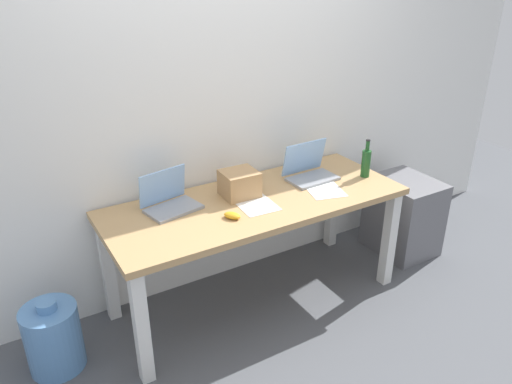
# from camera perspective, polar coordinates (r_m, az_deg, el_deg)

# --- Properties ---
(ground_plane) EXTENTS (8.00, 8.00, 0.00)m
(ground_plane) POSITION_cam_1_polar(r_m,az_deg,el_deg) (3.36, 0.00, -12.03)
(ground_plane) COLOR #515459
(back_wall) EXTENTS (5.20, 0.08, 2.60)m
(back_wall) POSITION_cam_1_polar(r_m,az_deg,el_deg) (3.13, -4.03, 11.57)
(back_wall) COLOR white
(back_wall) RESTS_ON ground
(desk) EXTENTS (1.83, 0.72, 0.73)m
(desk) POSITION_cam_1_polar(r_m,az_deg,el_deg) (3.02, 0.00, -2.46)
(desk) COLOR tan
(desk) RESTS_ON ground
(laptop_left) EXTENTS (0.34, 0.27, 0.22)m
(laptop_left) POSITION_cam_1_polar(r_m,az_deg,el_deg) (2.90, -9.91, -0.97)
(laptop_left) COLOR gray
(laptop_left) RESTS_ON desk
(laptop_right) EXTENTS (0.33, 0.23, 0.24)m
(laptop_right) POSITION_cam_1_polar(r_m,az_deg,el_deg) (3.27, 6.13, 2.50)
(laptop_right) COLOR gray
(laptop_right) RESTS_ON desk
(beer_bottle) EXTENTS (0.06, 0.06, 0.26)m
(beer_bottle) POSITION_cam_1_polar(r_m,az_deg,el_deg) (3.34, 12.51, 3.34)
(beer_bottle) COLOR #1E5123
(beer_bottle) RESTS_ON desk
(computer_mouse) EXTENTS (0.10, 0.12, 0.03)m
(computer_mouse) POSITION_cam_1_polar(r_m,az_deg,el_deg) (2.77, -2.75, -2.72)
(computer_mouse) COLOR gold
(computer_mouse) RESTS_ON desk
(cardboard_box) EXTENTS (0.22, 0.20, 0.16)m
(cardboard_box) POSITION_cam_1_polar(r_m,az_deg,el_deg) (3.00, -1.91, 0.97)
(cardboard_box) COLOR tan
(cardboard_box) RESTS_ON desk
(paper_sheet_center) EXTENTS (0.23, 0.31, 0.00)m
(paper_sheet_center) POSITION_cam_1_polar(r_m,az_deg,el_deg) (2.93, -0.16, -1.31)
(paper_sheet_center) COLOR white
(paper_sheet_center) RESTS_ON desk
(paper_sheet_front_right) EXTENTS (0.28, 0.34, 0.00)m
(paper_sheet_front_right) POSITION_cam_1_polar(r_m,az_deg,el_deg) (3.15, 7.70, 0.41)
(paper_sheet_front_right) COLOR white
(paper_sheet_front_right) RESTS_ON desk
(water_cooler_jug) EXTENTS (0.30, 0.30, 0.43)m
(water_cooler_jug) POSITION_cam_1_polar(r_m,az_deg,el_deg) (2.98, -22.24, -15.22)
(water_cooler_jug) COLOR #598CC6
(water_cooler_jug) RESTS_ON ground
(filing_cabinet) EXTENTS (0.40, 0.48, 0.57)m
(filing_cabinet) POSITION_cam_1_polar(r_m,az_deg,el_deg) (3.90, 16.55, -2.61)
(filing_cabinet) COLOR slate
(filing_cabinet) RESTS_ON ground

